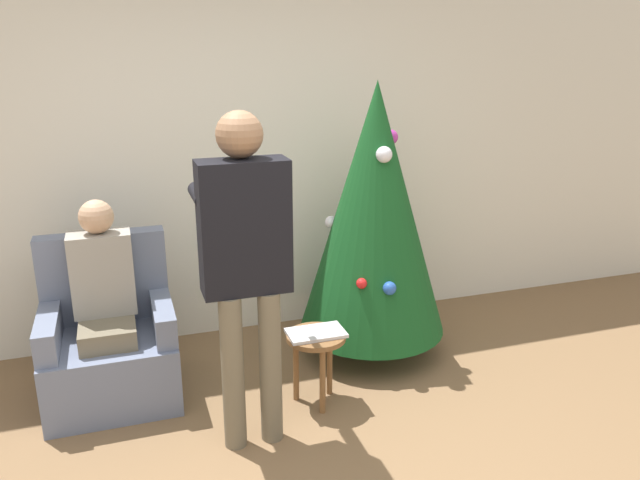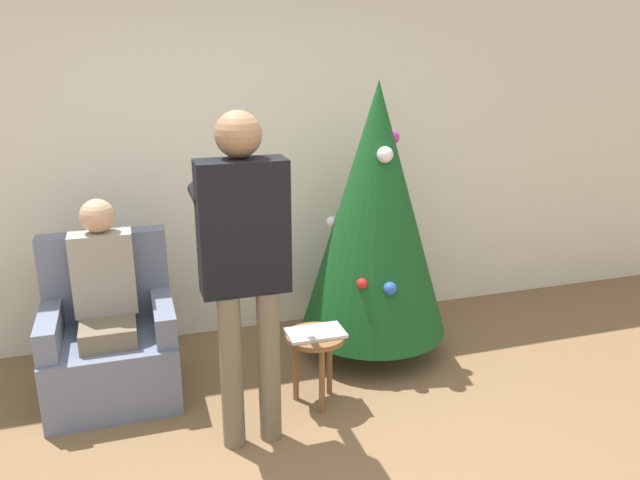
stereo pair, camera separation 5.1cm
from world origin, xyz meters
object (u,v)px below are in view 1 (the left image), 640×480
(armchair, at_px, (110,345))
(person_seated, at_px, (104,295))
(person_standing, at_px, (245,251))
(side_stool, at_px, (316,347))
(christmas_tree, at_px, (374,211))

(armchair, bearing_deg, person_seated, -90.00)
(person_standing, relative_size, side_stool, 3.96)
(armchair, height_order, person_standing, person_standing)
(christmas_tree, relative_size, person_seated, 1.52)
(person_standing, bearing_deg, armchair, 135.68)
(christmas_tree, distance_m, person_seated, 1.78)
(person_seated, xyz_separation_m, person_standing, (0.72, -0.67, 0.41))
(side_stool, bearing_deg, person_seated, 158.43)
(christmas_tree, relative_size, person_standing, 1.05)
(person_standing, bearing_deg, person_seated, 136.97)
(armchair, xyz_separation_m, side_stool, (1.17, -0.49, 0.04))
(armchair, distance_m, person_standing, 1.26)
(christmas_tree, relative_size, side_stool, 4.17)
(armchair, xyz_separation_m, person_standing, (0.72, -0.71, 0.76))
(person_seated, height_order, person_standing, person_standing)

